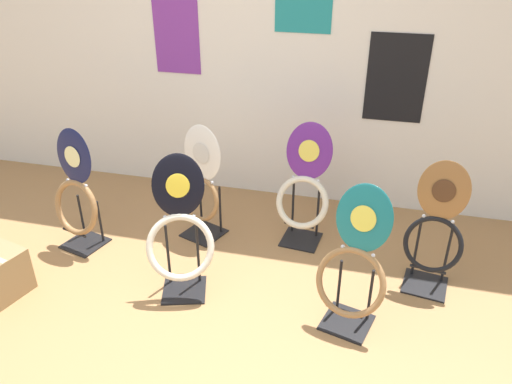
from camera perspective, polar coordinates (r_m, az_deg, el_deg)
name	(u,v)px	position (r m, az deg, el deg)	size (l,w,h in m)	color
ground_plane	(142,383)	(2.89, -12.90, -20.55)	(14.00, 14.00, 0.00)	#A37547
wall_back	(250,44)	(4.13, -0.66, 16.58)	(8.00, 0.07, 2.60)	silver
toilet_seat_display_woodgrain	(435,232)	(3.37, 19.83, -4.27)	(0.39, 0.32, 0.88)	black
toilet_seat_display_teal_sax	(354,266)	(2.95, 11.17, -8.31)	(0.45, 0.39, 0.89)	black
toilet_seat_display_jazz_black	(180,233)	(3.16, -8.69, -4.61)	(0.48, 0.44, 0.92)	black
toilet_seat_display_purple_note	(304,193)	(3.67, 5.49, -0.07)	(0.41, 0.36, 0.90)	black
toilet_seat_display_white_plain	(201,186)	(3.73, -6.25, 0.69)	(0.37, 0.36, 0.89)	black
toilet_seat_display_navy_moon	(76,196)	(3.82, -19.86, -0.46)	(0.44, 0.34, 0.91)	black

